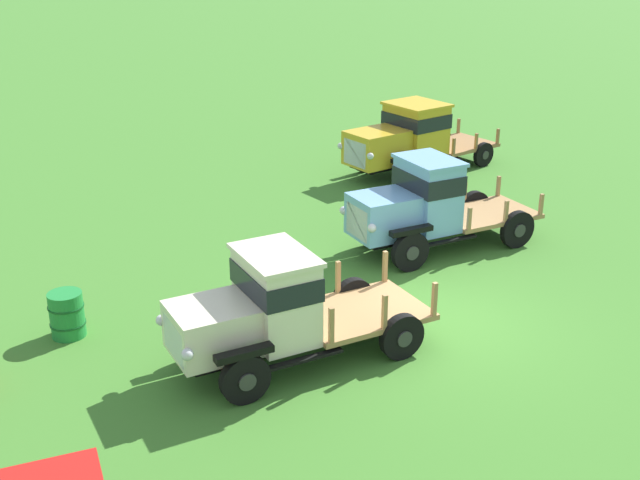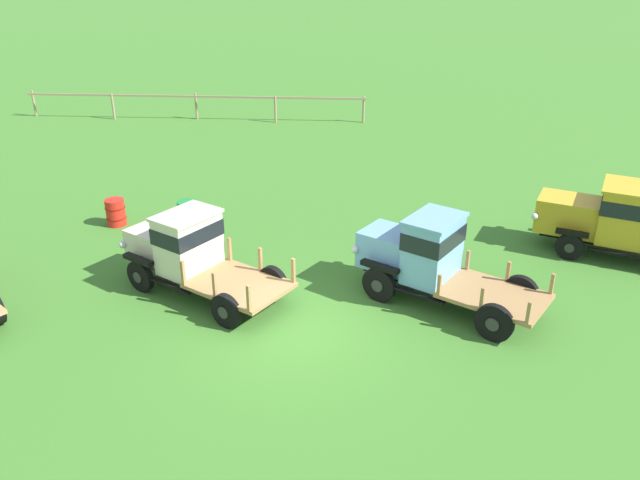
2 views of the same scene
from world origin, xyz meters
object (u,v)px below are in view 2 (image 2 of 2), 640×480
object	(u,v)px
vintage_truck_far_side	(614,218)
oil_drum_near_fence	(116,212)
oil_drum_beside_row	(188,214)
vintage_truck_second_in_line	(187,250)
vintage_truck_midrow_center	(427,256)

from	to	relation	value
vintage_truck_far_side	oil_drum_near_fence	distance (m)	15.21
oil_drum_beside_row	vintage_truck_second_in_line	bearing A→B (deg)	-74.69
vintage_truck_midrow_center	vintage_truck_far_side	distance (m)	6.30
vintage_truck_midrow_center	oil_drum_beside_row	xyz separation A→B (m)	(-7.20, 4.01, -0.72)
oil_drum_near_fence	vintage_truck_midrow_center	bearing A→B (deg)	-22.80
vintage_truck_midrow_center	vintage_truck_far_side	world-z (taller)	vintage_truck_midrow_center
oil_drum_beside_row	vintage_truck_midrow_center	bearing A→B (deg)	-29.13
oil_drum_beside_row	oil_drum_near_fence	world-z (taller)	oil_drum_beside_row
oil_drum_beside_row	oil_drum_near_fence	size ratio (longest dim) A/B	1.01
vintage_truck_second_in_line	oil_drum_beside_row	size ratio (longest dim) A/B	5.55
vintage_truck_second_in_line	vintage_truck_midrow_center	xyz separation A→B (m)	(6.13, -0.10, 0.07)
oil_drum_near_fence	vintage_truck_far_side	bearing A→B (deg)	-4.10
vintage_truck_far_side	vintage_truck_second_in_line	bearing A→B (deg)	-166.38
vintage_truck_midrow_center	oil_drum_beside_row	bearing A→B (deg)	150.87
vintage_truck_second_in_line	oil_drum_near_fence	world-z (taller)	vintage_truck_second_in_line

